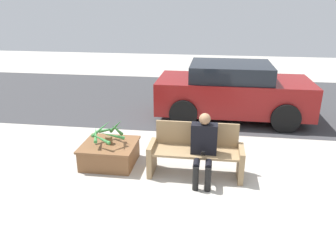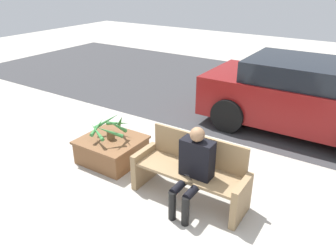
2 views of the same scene
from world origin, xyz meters
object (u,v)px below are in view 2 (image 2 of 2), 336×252
person_seated (194,166)px  planter_box (112,149)px  bench (191,171)px  parked_car (302,96)px  potted_plant (110,127)px

person_seated → planter_box: bearing=169.2°
bench → parked_car: (0.75, 3.24, 0.31)m
bench → planter_box: 1.68m
planter_box → parked_car: 3.95m
bench → parked_car: 3.34m
parked_car → potted_plant: bearing=-128.1°
bench → person_seated: 0.34m
bench → potted_plant: (-1.67, 0.15, 0.21)m
person_seated → potted_plant: size_ratio=1.77×
planter_box → bench: bearing=-5.3°
planter_box → parked_car: parked_car is taller
person_seated → potted_plant: 1.84m
bench → person_seated: person_seated is taller
potted_plant → parked_car: (2.42, 3.08, 0.10)m
bench → person_seated: bearing=-53.7°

